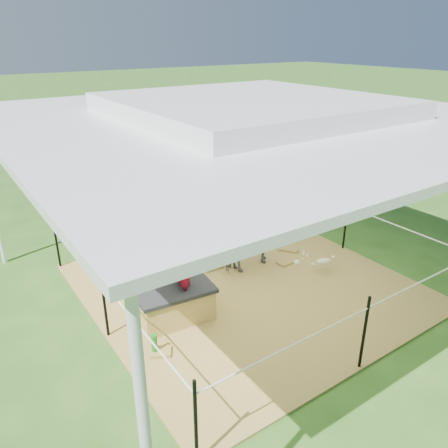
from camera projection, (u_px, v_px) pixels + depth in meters
ground at (245, 286)px, 6.90m from camera, size 90.00×90.00×0.00m
hay_patch at (245, 285)px, 6.90m from camera, size 4.60×4.60×0.03m
canopy_tent at (249, 113)px, 5.83m from camera, size 6.30×6.30×2.90m
rope_fence at (246, 249)px, 6.65m from camera, size 4.54×4.54×1.00m
straw_bale at (176, 307)px, 5.94m from camera, size 1.03×0.60×0.44m
dark_cloth at (175, 291)px, 5.84m from camera, size 1.10×0.66×0.05m
woman at (180, 252)px, 5.67m from camera, size 0.33×0.46×1.18m
green_bottle at (154, 344)px, 5.35m from camera, size 0.08×0.08×0.27m
pony at (256, 242)px, 7.20m from camera, size 1.16×0.60×0.95m
pink_hat at (257, 212)px, 6.98m from camera, size 0.29×0.29×0.14m
foal at (324, 260)px, 7.16m from camera, size 0.90×0.69×0.44m
trash_barrel at (232, 146)px, 13.73m from camera, size 0.71×0.71×0.85m
picnic_table_near at (139, 144)px, 14.25m from camera, size 1.97×1.57×0.74m
picnic_table_far at (218, 132)px, 15.99m from camera, size 2.09×1.99×0.71m
distant_person at (154, 141)px, 13.65m from camera, size 0.66×0.58×1.16m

